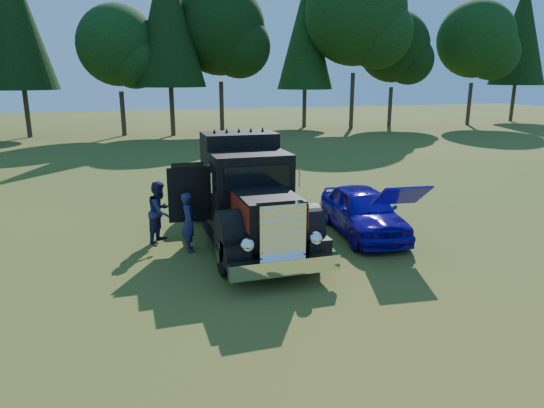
{
  "coord_description": "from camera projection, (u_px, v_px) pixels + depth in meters",
  "views": [
    {
      "loc": [
        -4.09,
        -10.89,
        4.54
      ],
      "look_at": [
        -0.44,
        1.03,
        1.25
      ],
      "focal_mm": 32.0,
      "sensor_mm": 36.0,
      "label": 1
    }
  ],
  "objects": [
    {
      "name": "spectator_far",
      "position": [
        160.0,
        212.0,
        13.59
      ],
      "size": [
        1.01,
        1.07,
        1.74
      ],
      "primitive_type": "imported",
      "rotation": [
        0.0,
        0.0,
        1.01
      ],
      "color": "#1B2140",
      "rests_on": "ground"
    },
    {
      "name": "ground",
      "position": [
        300.0,
        260.0,
        12.38
      ],
      "size": [
        120.0,
        120.0,
        0.0
      ],
      "primitive_type": "plane",
      "color": "#2D4C16",
      "rests_on": "ground"
    },
    {
      "name": "hotrod_coupe",
      "position": [
        363.0,
        211.0,
        14.25
      ],
      "size": [
        2.08,
        4.36,
        1.89
      ],
      "color": "#13079D",
      "rests_on": "ground"
    },
    {
      "name": "spectator_near",
      "position": [
        189.0,
        222.0,
        12.86
      ],
      "size": [
        0.41,
        0.6,
        1.6
      ],
      "primitive_type": "imported",
      "rotation": [
        0.0,
        0.0,
        1.62
      ],
      "color": "#1F2748",
      "rests_on": "ground"
    },
    {
      "name": "diamond_t_truck",
      "position": [
        247.0,
        198.0,
        13.37
      ],
      "size": [
        3.38,
        7.16,
        3.0
      ],
      "color": "black",
      "rests_on": "ground"
    },
    {
      "name": "treeline",
      "position": [
        179.0,
        28.0,
        36.07
      ],
      "size": [
        72.1,
        24.04,
        14.04
      ],
      "color": "#2D2116",
      "rests_on": "ground"
    }
  ]
}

